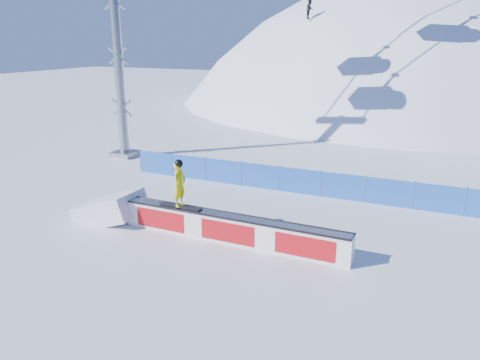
% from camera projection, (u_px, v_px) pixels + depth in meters
% --- Properties ---
extents(ground, '(160.00, 160.00, 0.00)m').
position_uv_depth(ground, '(315.00, 236.00, 17.24)').
color(ground, white).
rests_on(ground, ground).
extents(snow_hill, '(64.00, 64.00, 64.00)m').
position_uv_depth(snow_hill, '(399.00, 244.00, 59.06)').
color(snow_hill, white).
rests_on(snow_hill, ground).
extents(safety_fence, '(22.05, 0.05, 1.30)m').
position_uv_depth(safety_fence, '(343.00, 187.00, 20.98)').
color(safety_fence, blue).
rests_on(safety_fence, ground).
extents(rail_box, '(8.65, 0.70, 1.04)m').
position_uv_depth(rail_box, '(231.00, 229.00, 16.57)').
color(rail_box, white).
rests_on(rail_box, ground).
extents(snow_ramp, '(2.77, 1.75, 1.72)m').
position_uv_depth(snow_ramp, '(111.00, 219.00, 18.91)').
color(snow_ramp, white).
rests_on(snow_ramp, ground).
extents(snowboarder, '(1.72, 0.62, 1.80)m').
position_uv_depth(snowboarder, '(180.00, 184.00, 17.00)').
color(snowboarder, black).
rests_on(snowboarder, rail_box).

